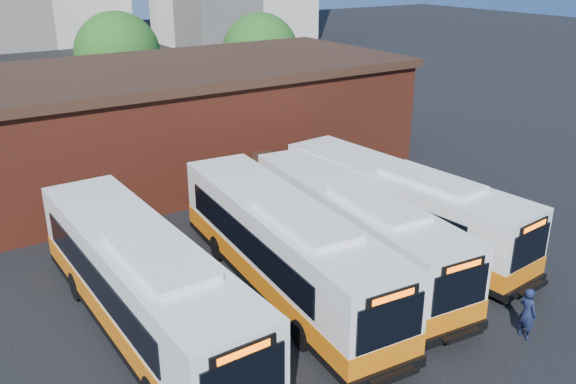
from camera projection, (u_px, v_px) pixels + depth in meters
ground at (393, 332)px, 21.23m from camera, size 220.00×220.00×0.00m
bus_west at (144, 289)px, 20.58m from camera, size 3.27×14.04×3.80m
bus_midwest at (284, 250)px, 23.32m from camera, size 3.87×13.93×3.75m
bus_mideast at (353, 232)px, 25.10m from camera, size 3.87×13.26×3.57m
bus_east at (400, 209)px, 27.33m from camera, size 3.98×13.39×3.60m
transit_worker at (527, 313)px, 20.62m from camera, size 0.52×0.73×1.89m
depot_building at (165, 120)px, 35.68m from camera, size 28.60×12.60×6.40m
tree_mid at (118, 55)px, 46.97m from camera, size 6.56×6.56×8.36m
tree_east at (260, 51)px, 50.29m from camera, size 6.24×6.24×7.96m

